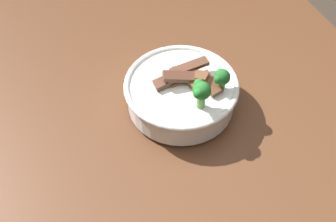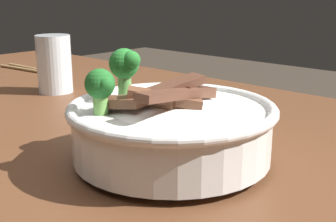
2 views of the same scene
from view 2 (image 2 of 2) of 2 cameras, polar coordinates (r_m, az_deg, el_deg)
dining_table at (r=0.64m, az=-11.53°, el=-10.33°), size 1.55×0.87×0.80m
rice_bowl at (r=0.49m, az=0.34°, el=-1.89°), size 0.23×0.23×0.12m
drinking_glass at (r=0.86m, az=-14.37°, el=5.59°), size 0.06×0.06×0.11m
chopsticks_pair at (r=1.09m, az=-16.85°, el=5.06°), size 0.23×0.04×0.01m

